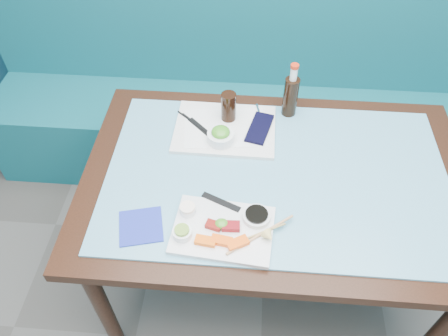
# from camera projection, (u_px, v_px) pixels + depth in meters

# --- Properties ---
(booth_bench) EXTENTS (3.00, 0.56, 1.17)m
(booth_bench) POSITION_uv_depth(u_px,v_px,m) (270.00, 106.00, 2.41)
(booth_bench) COLOR #0F5760
(booth_bench) RESTS_ON ground
(dining_table) EXTENTS (1.40, 0.90, 0.75)m
(dining_table) POSITION_uv_depth(u_px,v_px,m) (274.00, 191.00, 1.63)
(dining_table) COLOR black
(dining_table) RESTS_ON ground
(glass_top) EXTENTS (1.22, 0.76, 0.01)m
(glass_top) POSITION_uv_depth(u_px,v_px,m) (277.00, 175.00, 1.57)
(glass_top) COLOR #5898B1
(glass_top) RESTS_ON dining_table
(sashimi_plate) EXTENTS (0.34, 0.25, 0.02)m
(sashimi_plate) POSITION_uv_depth(u_px,v_px,m) (223.00, 230.00, 1.40)
(sashimi_plate) COLOR silver
(sashimi_plate) RESTS_ON glass_top
(salmon_left) EXTENTS (0.07, 0.04, 0.02)m
(salmon_left) POSITION_uv_depth(u_px,v_px,m) (205.00, 241.00, 1.35)
(salmon_left) COLOR #FF5E0A
(salmon_left) RESTS_ON sashimi_plate
(salmon_mid) EXTENTS (0.07, 0.04, 0.02)m
(salmon_mid) POSITION_uv_depth(u_px,v_px,m) (222.00, 241.00, 1.35)
(salmon_mid) COLOR #FF540A
(salmon_mid) RESTS_ON sashimi_plate
(salmon_right) EXTENTS (0.08, 0.06, 0.02)m
(salmon_right) POSITION_uv_depth(u_px,v_px,m) (238.00, 243.00, 1.34)
(salmon_right) COLOR #FF550A
(salmon_right) RESTS_ON sashimi_plate
(tuna_left) EXTENTS (0.06, 0.04, 0.02)m
(tuna_left) POSITION_uv_depth(u_px,v_px,m) (214.00, 225.00, 1.39)
(tuna_left) COLOR maroon
(tuna_left) RESTS_ON sashimi_plate
(tuna_right) EXTENTS (0.06, 0.04, 0.02)m
(tuna_right) POSITION_uv_depth(u_px,v_px,m) (231.00, 226.00, 1.39)
(tuna_right) COLOR maroon
(tuna_right) RESTS_ON sashimi_plate
(seaweed_garnish) EXTENTS (0.05, 0.04, 0.02)m
(seaweed_garnish) POSITION_uv_depth(u_px,v_px,m) (222.00, 224.00, 1.39)
(seaweed_garnish) COLOR #40861F
(seaweed_garnish) RESTS_ON sashimi_plate
(ramekin_wasabi) EXTENTS (0.06, 0.06, 0.03)m
(ramekin_wasabi) POSITION_uv_depth(u_px,v_px,m) (182.00, 233.00, 1.36)
(ramekin_wasabi) COLOR white
(ramekin_wasabi) RESTS_ON sashimi_plate
(wasabi_fill) EXTENTS (0.05, 0.05, 0.01)m
(wasabi_fill) POSITION_uv_depth(u_px,v_px,m) (182.00, 230.00, 1.35)
(wasabi_fill) COLOR olive
(wasabi_fill) RESTS_ON ramekin_wasabi
(ramekin_ginger) EXTENTS (0.06, 0.06, 0.02)m
(ramekin_ginger) POSITION_uv_depth(u_px,v_px,m) (188.00, 210.00, 1.42)
(ramekin_ginger) COLOR white
(ramekin_ginger) RESTS_ON sashimi_plate
(ginger_fill) EXTENTS (0.06, 0.06, 0.01)m
(ginger_fill) POSITION_uv_depth(u_px,v_px,m) (187.00, 207.00, 1.41)
(ginger_fill) COLOR #FCE5CF
(ginger_fill) RESTS_ON ramekin_ginger
(soy_dish) EXTENTS (0.11, 0.11, 0.02)m
(soy_dish) POSITION_uv_depth(u_px,v_px,m) (256.00, 216.00, 1.41)
(soy_dish) COLOR silver
(soy_dish) RESTS_ON sashimi_plate
(soy_fill) EXTENTS (0.08, 0.08, 0.01)m
(soy_fill) POSITION_uv_depth(u_px,v_px,m) (257.00, 214.00, 1.40)
(soy_fill) COLOR black
(soy_fill) RESTS_ON soy_dish
(lemon_wedge) EXTENTS (0.05, 0.05, 0.04)m
(lemon_wedge) POSITION_uv_depth(u_px,v_px,m) (269.00, 236.00, 1.35)
(lemon_wedge) COLOR #F2D272
(lemon_wedge) RESTS_ON sashimi_plate
(chopstick_sleeve) EXTENTS (0.14, 0.08, 0.00)m
(chopstick_sleeve) POSITION_uv_depth(u_px,v_px,m) (221.00, 202.00, 1.46)
(chopstick_sleeve) COLOR black
(chopstick_sleeve) RESTS_ON sashimi_plate
(wooden_chopstick_a) EXTENTS (0.18, 0.10, 0.01)m
(wooden_chopstick_a) POSITION_uv_depth(u_px,v_px,m) (257.00, 234.00, 1.37)
(wooden_chopstick_a) COLOR #9C8449
(wooden_chopstick_a) RESTS_ON sashimi_plate
(wooden_chopstick_b) EXTENTS (0.21, 0.17, 0.01)m
(wooden_chopstick_b) POSITION_uv_depth(u_px,v_px,m) (261.00, 234.00, 1.37)
(wooden_chopstick_b) COLOR tan
(wooden_chopstick_b) RESTS_ON sashimi_plate
(serving_tray) EXTENTS (0.40, 0.30, 0.01)m
(serving_tray) POSITION_uv_depth(u_px,v_px,m) (225.00, 129.00, 1.71)
(serving_tray) COLOR silver
(serving_tray) RESTS_ON glass_top
(paper_placemat) EXTENTS (0.34, 0.26, 0.00)m
(paper_placemat) POSITION_uv_depth(u_px,v_px,m) (225.00, 127.00, 1.71)
(paper_placemat) COLOR white
(paper_placemat) RESTS_ON serving_tray
(seaweed_bowl) EXTENTS (0.11, 0.11, 0.04)m
(seaweed_bowl) POSITION_uv_depth(u_px,v_px,m) (221.00, 137.00, 1.64)
(seaweed_bowl) COLOR white
(seaweed_bowl) RESTS_ON serving_tray
(seaweed_salad) EXTENTS (0.08, 0.08, 0.04)m
(seaweed_salad) POSITION_uv_depth(u_px,v_px,m) (221.00, 132.00, 1.62)
(seaweed_salad) COLOR #3C8D20
(seaweed_salad) RESTS_ON seaweed_bowl
(cola_glass) EXTENTS (0.06, 0.06, 0.12)m
(cola_glass) POSITION_uv_depth(u_px,v_px,m) (229.00, 107.00, 1.70)
(cola_glass) COLOR black
(cola_glass) RESTS_ON serving_tray
(navy_pouch) EXTENTS (0.11, 0.19, 0.01)m
(navy_pouch) POSITION_uv_depth(u_px,v_px,m) (259.00, 128.00, 1.69)
(navy_pouch) COLOR black
(navy_pouch) RESTS_ON serving_tray
(fork) EXTENTS (0.03, 0.08, 0.01)m
(fork) POSITION_uv_depth(u_px,v_px,m) (259.00, 111.00, 1.77)
(fork) COLOR white
(fork) RESTS_ON serving_tray
(black_chopstick_a) EXTENTS (0.20, 0.18, 0.01)m
(black_chopstick_a) POSITION_uv_depth(u_px,v_px,m) (199.00, 127.00, 1.70)
(black_chopstick_a) COLOR black
(black_chopstick_a) RESTS_ON serving_tray
(black_chopstick_b) EXTENTS (0.17, 0.16, 0.01)m
(black_chopstick_b) POSITION_uv_depth(u_px,v_px,m) (201.00, 128.00, 1.70)
(black_chopstick_b) COLOR black
(black_chopstick_b) RESTS_ON serving_tray
(tray_sleeve) EXTENTS (0.11, 0.11, 0.00)m
(tray_sleeve) POSITION_uv_depth(u_px,v_px,m) (200.00, 128.00, 1.70)
(tray_sleeve) COLOR black
(tray_sleeve) RESTS_ON serving_tray
(cola_bottle_body) EXTENTS (0.07, 0.07, 0.17)m
(cola_bottle_body) POSITION_uv_depth(u_px,v_px,m) (290.00, 97.00, 1.73)
(cola_bottle_body) COLOR black
(cola_bottle_body) RESTS_ON glass_top
(cola_bottle_neck) EXTENTS (0.04, 0.04, 0.05)m
(cola_bottle_neck) POSITION_uv_depth(u_px,v_px,m) (294.00, 74.00, 1.64)
(cola_bottle_neck) COLOR white
(cola_bottle_neck) RESTS_ON cola_bottle_body
(cola_bottle_cap) EXTENTS (0.04, 0.04, 0.01)m
(cola_bottle_cap) POSITION_uv_depth(u_px,v_px,m) (295.00, 66.00, 1.62)
(cola_bottle_cap) COLOR red
(cola_bottle_cap) RESTS_ON cola_bottle_neck
(blue_napkin) EXTENTS (0.17, 0.17, 0.01)m
(blue_napkin) POSITION_uv_depth(u_px,v_px,m) (141.00, 226.00, 1.41)
(blue_napkin) COLOR #1B2997
(blue_napkin) RESTS_ON glass_top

